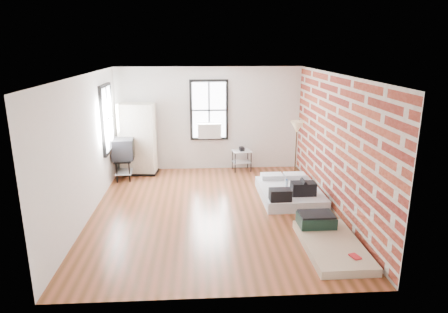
{
  "coord_description": "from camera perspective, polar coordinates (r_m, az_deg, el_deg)",
  "views": [
    {
      "loc": [
        -0.26,
        -7.75,
        3.36
      ],
      "look_at": [
        0.24,
        0.3,
        1.09
      ],
      "focal_mm": 32.0,
      "sensor_mm": 36.0,
      "label": 1
    }
  ],
  "objects": [
    {
      "name": "room_shell",
      "position": [
        8.29,
        -0.08,
        4.42
      ],
      "size": [
        5.02,
        6.02,
        2.8
      ],
      "color": "silver",
      "rests_on": "ground"
    },
    {
      "name": "mattress_main",
      "position": [
        9.16,
        9.37,
        -4.98
      ],
      "size": [
        1.33,
        1.79,
        0.57
      ],
      "rotation": [
        0.0,
        0.0,
        0.01
      ],
      "color": "silver",
      "rests_on": "ground"
    },
    {
      "name": "wardrobe",
      "position": [
        10.8,
        -12.21,
        2.41
      ],
      "size": [
        1.01,
        0.64,
        1.89
      ],
      "rotation": [
        0.0,
        0.0,
        -0.1
      ],
      "color": "black",
      "rests_on": "ground"
    },
    {
      "name": "mattress_bare",
      "position": [
        7.27,
        14.66,
        -11.35
      ],
      "size": [
        0.95,
        1.78,
        0.38
      ],
      "rotation": [
        0.0,
        0.0,
        0.01
      ],
      "color": "tan",
      "rests_on": "ground"
    },
    {
      "name": "floor_lamp",
      "position": [
        10.09,
        10.37,
        3.69
      ],
      "size": [
        0.33,
        0.33,
        1.53
      ],
      "color": "#322210",
      "rests_on": "ground"
    },
    {
      "name": "tv_stand",
      "position": [
        10.49,
        -14.17,
        0.89
      ],
      "size": [
        0.56,
        0.78,
        1.06
      ],
      "rotation": [
        0.0,
        0.0,
        0.06
      ],
      "color": "black",
      "rests_on": "ground"
    },
    {
      "name": "side_table",
      "position": [
        10.92,
        2.54,
        0.24
      ],
      "size": [
        0.56,
        0.47,
        0.67
      ],
      "rotation": [
        0.0,
        0.0,
        0.14
      ],
      "color": "black",
      "rests_on": "ground"
    },
    {
      "name": "ground",
      "position": [
        8.45,
        -1.51,
        -7.72
      ],
      "size": [
        6.0,
        6.0,
        0.0
      ],
      "primitive_type": "plane",
      "color": "#5C3318",
      "rests_on": "ground"
    }
  ]
}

